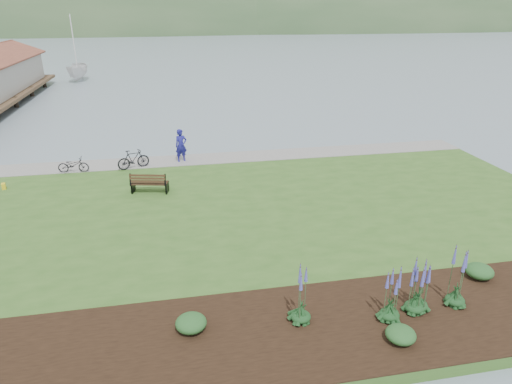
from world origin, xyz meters
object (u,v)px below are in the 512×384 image
Objects in this scene: person at (181,143)px; bicycle_a at (73,165)px; sailboat at (79,81)px; park_bench at (149,183)px.

person reaches higher than bicycle_a.
sailboat is (-11.92, 37.89, -1.58)m from person.
park_bench is 1.13× the size of bicycle_a.
bicycle_a is at bearing 168.86° from person.
person is 39.75m from sailboat.
park_bench is 0.82× the size of person.
sailboat reaches higher than person.
park_bench is at bearing -127.75° from bicycle_a.
sailboat is at bearing 116.22° from park_bench.
bicycle_a is at bearing 150.15° from park_bench.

